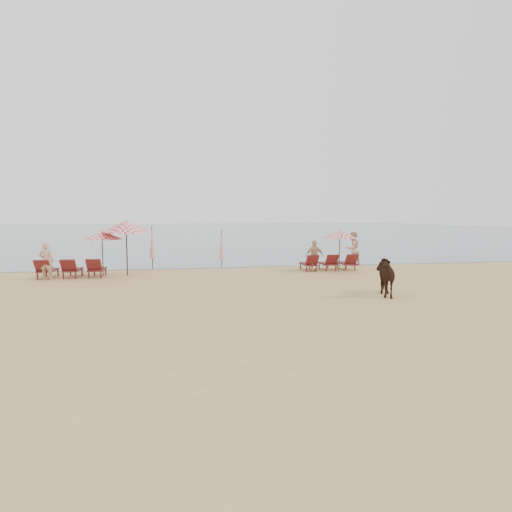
{
  "coord_description": "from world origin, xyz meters",
  "views": [
    {
      "loc": [
        -3.2,
        -12.78,
        2.79
      ],
      "look_at": [
        0.0,
        5.0,
        1.1
      ],
      "focal_mm": 30.0,
      "sensor_mm": 36.0,
      "label": 1
    }
  ],
  "objects_px": {
    "umbrella_open_left_a": "(102,235)",
    "umbrella_closed_right": "(221,245)",
    "lounger_cluster_left": "(72,269)",
    "cow": "(383,276)",
    "umbrella_closed_left": "(152,243)",
    "beachgoer_left": "(46,261)",
    "umbrella_open_left_b": "(126,226)",
    "beachgoer_right_a": "(353,249)",
    "beachgoer_right_b": "(314,256)",
    "lounger_cluster_right": "(329,263)",
    "umbrella_open_right": "(340,234)"
  },
  "relations": [
    {
      "from": "umbrella_open_left_a",
      "to": "umbrella_closed_right",
      "type": "xyz_separation_m",
      "value": [
        5.77,
        2.03,
        -0.66
      ]
    },
    {
      "from": "cow",
      "to": "umbrella_open_right",
      "type": "bearing_deg",
      "value": 97.14
    },
    {
      "from": "umbrella_open_right",
      "to": "umbrella_closed_right",
      "type": "xyz_separation_m",
      "value": [
        -5.63,
        2.72,
        -0.65
      ]
    },
    {
      "from": "lounger_cluster_right",
      "to": "umbrella_open_right",
      "type": "height_order",
      "value": "umbrella_open_right"
    },
    {
      "from": "umbrella_closed_left",
      "to": "cow",
      "type": "relative_size",
      "value": 1.35
    },
    {
      "from": "lounger_cluster_right",
      "to": "umbrella_closed_left",
      "type": "height_order",
      "value": "umbrella_closed_left"
    },
    {
      "from": "lounger_cluster_right",
      "to": "lounger_cluster_left",
      "type": "bearing_deg",
      "value": -177.3
    },
    {
      "from": "lounger_cluster_right",
      "to": "umbrella_open_left_b",
      "type": "bearing_deg",
      "value": -178.98
    },
    {
      "from": "umbrella_open_right",
      "to": "umbrella_closed_right",
      "type": "bearing_deg",
      "value": 152.79
    },
    {
      "from": "umbrella_open_left_b",
      "to": "umbrella_closed_left",
      "type": "relative_size",
      "value": 1.18
    },
    {
      "from": "umbrella_closed_left",
      "to": "beachgoer_right_a",
      "type": "distance_m",
      "value": 11.06
    },
    {
      "from": "lounger_cluster_left",
      "to": "beachgoer_right_b",
      "type": "bearing_deg",
      "value": 1.72
    },
    {
      "from": "umbrella_open_left_a",
      "to": "cow",
      "type": "distance_m",
      "value": 12.74
    },
    {
      "from": "lounger_cluster_left",
      "to": "cow",
      "type": "xyz_separation_m",
      "value": [
        11.82,
        -6.55,
        0.29
      ]
    },
    {
      "from": "beachgoer_right_b",
      "to": "cow",
      "type": "bearing_deg",
      "value": 94.74
    },
    {
      "from": "umbrella_open_left_a",
      "to": "umbrella_closed_right",
      "type": "height_order",
      "value": "umbrella_open_left_a"
    },
    {
      "from": "umbrella_open_left_b",
      "to": "lounger_cluster_left",
      "type": "bearing_deg",
      "value": -158.32
    },
    {
      "from": "beachgoer_left",
      "to": "beachgoer_right_a",
      "type": "xyz_separation_m",
      "value": [
        15.38,
        2.76,
        0.13
      ]
    },
    {
      "from": "umbrella_open_left_a",
      "to": "umbrella_closed_right",
      "type": "bearing_deg",
      "value": 23.89
    },
    {
      "from": "lounger_cluster_right",
      "to": "beachgoer_right_a",
      "type": "bearing_deg",
      "value": 41.7
    },
    {
      "from": "beachgoer_right_b",
      "to": "beachgoer_right_a",
      "type": "bearing_deg",
      "value": -141.89
    },
    {
      "from": "umbrella_open_left_a",
      "to": "beachgoer_right_b",
      "type": "bearing_deg",
      "value": 2.83
    },
    {
      "from": "umbrella_open_left_a",
      "to": "umbrella_open_left_b",
      "type": "height_order",
      "value": "umbrella_open_left_b"
    },
    {
      "from": "lounger_cluster_left",
      "to": "lounger_cluster_right",
      "type": "xyz_separation_m",
      "value": [
        12.38,
        0.51,
        -0.02
      ]
    },
    {
      "from": "lounger_cluster_left",
      "to": "umbrella_closed_right",
      "type": "xyz_separation_m",
      "value": [
        7.05,
        2.53,
        0.83
      ]
    },
    {
      "from": "umbrella_open_left_b",
      "to": "beachgoer_left",
      "type": "bearing_deg",
      "value": -153.79
    },
    {
      "from": "lounger_cluster_right",
      "to": "beachgoer_left",
      "type": "bearing_deg",
      "value": -175.64
    },
    {
      "from": "lounger_cluster_left",
      "to": "cow",
      "type": "distance_m",
      "value": 13.51
    },
    {
      "from": "umbrella_open_left_b",
      "to": "cow",
      "type": "distance_m",
      "value": 11.82
    },
    {
      "from": "umbrella_open_left_b",
      "to": "umbrella_open_right",
      "type": "xyz_separation_m",
      "value": [
        10.29,
        -0.57,
        -0.44
      ]
    },
    {
      "from": "lounger_cluster_left",
      "to": "cow",
      "type": "height_order",
      "value": "cow"
    },
    {
      "from": "umbrella_open_right",
      "to": "beachgoer_left",
      "type": "height_order",
      "value": "umbrella_open_right"
    },
    {
      "from": "umbrella_closed_right",
      "to": "beachgoer_left",
      "type": "distance_m",
      "value": 8.52
    },
    {
      "from": "umbrella_open_left_a",
      "to": "umbrella_open_left_b",
      "type": "relative_size",
      "value": 0.79
    },
    {
      "from": "umbrella_open_left_b",
      "to": "cow",
      "type": "bearing_deg",
      "value": -24.01
    },
    {
      "from": "lounger_cluster_right",
      "to": "beachgoer_left",
      "type": "height_order",
      "value": "beachgoer_left"
    },
    {
      "from": "lounger_cluster_left",
      "to": "umbrella_open_left_b",
      "type": "height_order",
      "value": "umbrella_open_left_b"
    },
    {
      "from": "umbrella_closed_left",
      "to": "beachgoer_left",
      "type": "bearing_deg",
      "value": -143.96
    },
    {
      "from": "umbrella_open_right",
      "to": "umbrella_open_left_a",
      "type": "bearing_deg",
      "value": 175.1
    },
    {
      "from": "umbrella_open_left_b",
      "to": "umbrella_closed_right",
      "type": "distance_m",
      "value": 5.24
    },
    {
      "from": "beachgoer_right_a",
      "to": "beachgoer_right_b",
      "type": "xyz_separation_m",
      "value": [
        -2.94,
        -2.14,
        -0.17
      ]
    },
    {
      "from": "umbrella_closed_left",
      "to": "cow",
      "type": "bearing_deg",
      "value": -47.79
    },
    {
      "from": "cow",
      "to": "beachgoer_left",
      "type": "bearing_deg",
      "value": 169.17
    },
    {
      "from": "umbrella_open_right",
      "to": "lounger_cluster_left",
      "type": "bearing_deg",
      "value": 177.73
    },
    {
      "from": "lounger_cluster_left",
      "to": "beachgoer_left",
      "type": "relative_size",
      "value": 1.69
    },
    {
      "from": "umbrella_open_left_b",
      "to": "beachgoer_left",
      "type": "height_order",
      "value": "umbrella_open_left_b"
    },
    {
      "from": "umbrella_open_left_b",
      "to": "beachgoer_right_b",
      "type": "relative_size",
      "value": 1.71
    },
    {
      "from": "lounger_cluster_left",
      "to": "beachgoer_right_b",
      "type": "xyz_separation_m",
      "value": [
        11.51,
        0.2,
        0.37
      ]
    },
    {
      "from": "lounger_cluster_right",
      "to": "umbrella_closed_right",
      "type": "bearing_deg",
      "value": 159.54
    },
    {
      "from": "umbrella_closed_right",
      "to": "umbrella_open_left_a",
      "type": "bearing_deg",
      "value": -160.64
    }
  ]
}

